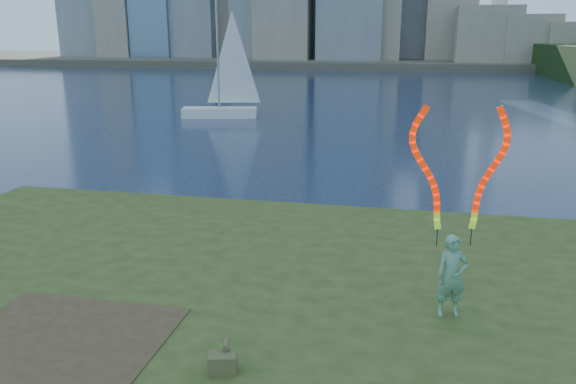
# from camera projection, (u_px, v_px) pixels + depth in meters

# --- Properties ---
(ground) EXTENTS (320.00, 320.00, 0.00)m
(ground) POSITION_uv_depth(u_px,v_px,m) (252.00, 309.00, 11.30)
(ground) COLOR #1A2742
(ground) RESTS_ON ground
(grassy_knoll) EXTENTS (20.00, 18.00, 0.80)m
(grassy_knoll) POSITION_uv_depth(u_px,v_px,m) (214.00, 356.00, 9.05)
(grassy_knoll) COLOR #344318
(grassy_knoll) RESTS_ON ground
(dirt_patch) EXTENTS (3.20, 3.00, 0.02)m
(dirt_patch) POSITION_uv_depth(u_px,v_px,m) (55.00, 345.00, 8.51)
(dirt_patch) COLOR #47331E
(dirt_patch) RESTS_ON grassy_knoll
(far_shore) EXTENTS (320.00, 40.00, 1.20)m
(far_shore) POSITION_uv_depth(u_px,v_px,m) (394.00, 61.00, 100.56)
(far_shore) COLOR #484334
(far_shore) RESTS_ON ground
(woman_with_ribbons) EXTENTS (1.91, 0.57, 3.82)m
(woman_with_ribbons) POSITION_uv_depth(u_px,v_px,m) (455.00, 232.00, 9.08)
(woman_with_ribbons) COLOR #1B6E3B
(woman_with_ribbons) RESTS_ON grassy_knoll
(canvas_bag) EXTENTS (0.44, 0.49, 0.37)m
(canvas_bag) POSITION_uv_depth(u_px,v_px,m) (223.00, 362.00, 7.81)
(canvas_bag) COLOR brown
(canvas_bag) RESTS_ON grassy_knoll
(sailboat) EXTENTS (5.21, 2.62, 7.83)m
(sailboat) POSITION_uv_depth(u_px,v_px,m) (223.00, 97.00, 36.93)
(sailboat) COLOR white
(sailboat) RESTS_ON ground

